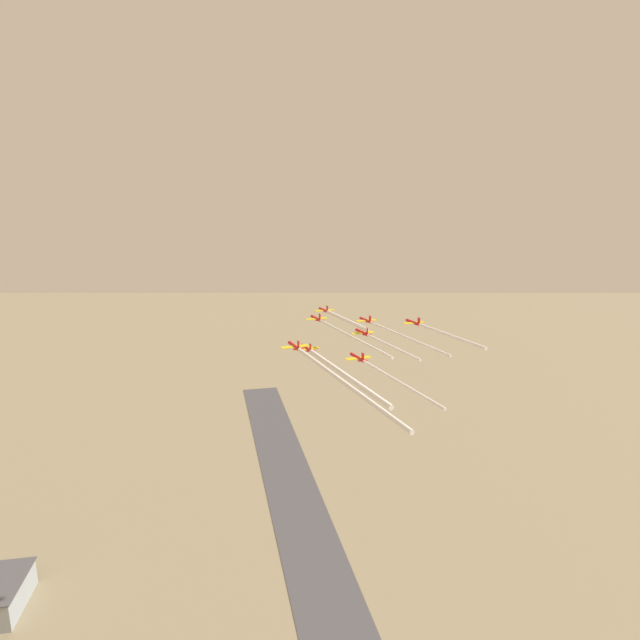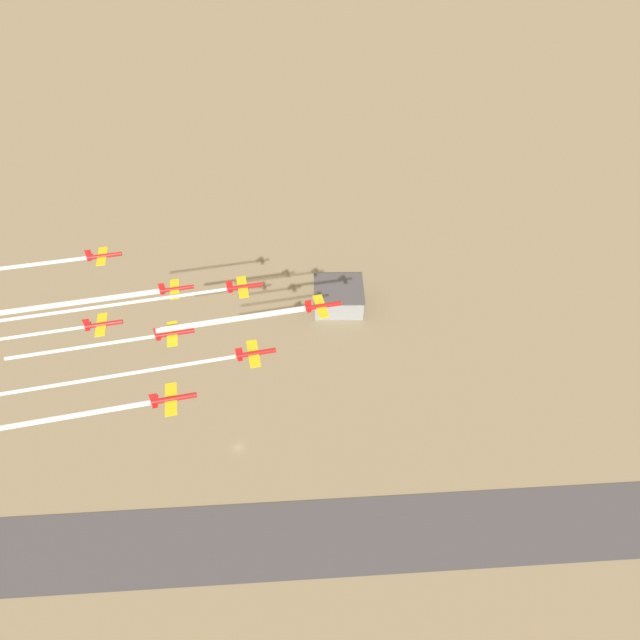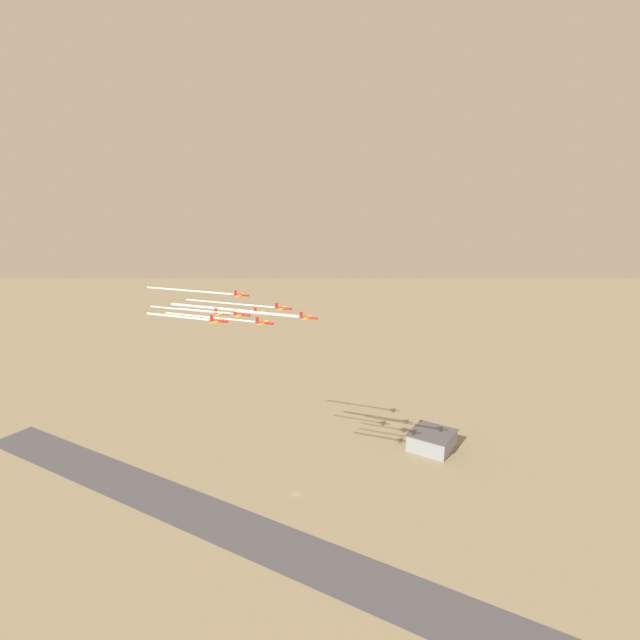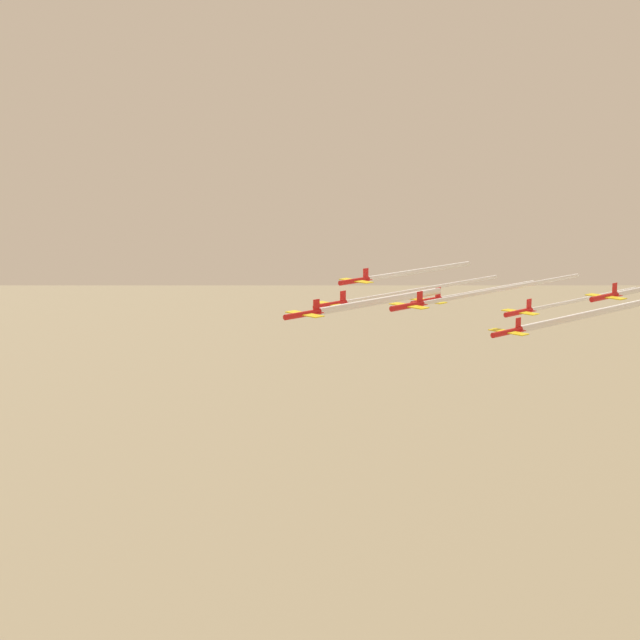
{
  "view_description": "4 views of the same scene",
  "coord_description": "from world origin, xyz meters",
  "views": [
    {
      "loc": [
        6.74,
        -142.62,
        153.52
      ],
      "look_at": [
        36.35,
        28.58,
        116.77
      ],
      "focal_mm": 28.0,
      "sensor_mm": 36.0,
      "label": 1
    },
    {
      "loc": [
        118.8,
        34.78,
        191.11
      ],
      "look_at": [
        43.71,
        35.28,
        119.1
      ],
      "focal_mm": 28.0,
      "sensor_mm": 36.0,
      "label": 2
    },
    {
      "loc": [
        205.58,
        149.01,
        170.0
      ],
      "look_at": [
        37.26,
        40.55,
        118.09
      ],
      "focal_mm": 28.0,
      "sensor_mm": 36.0,
      "label": 3
    },
    {
      "loc": [
        -135.78,
        142.84,
        156.21
      ],
      "look_at": [
        37.63,
        33.39,
        117.92
      ],
      "focal_mm": 70.0,
      "sensor_mm": 36.0,
      "label": 4
    }
  ],
  "objects": [
    {
      "name": "smoke_trail_2",
      "position": [
        56.98,
        -3.3,
        117.45
      ],
      "size": [
        10.07,
        43.88,
        0.74
      ],
      "rotation": [
        0.0,
        0.0,
        0.21
      ],
      "color": "white"
    },
    {
      "name": "smoke_trail_0",
      "position": [
        43.16,
        16.86,
        118.89
      ],
      "size": [
        7.73,
        30.71,
        1.24
      ],
      "rotation": [
        0.0,
        0.0,
        0.21
      ],
      "color": "white"
    },
    {
      "name": "smoke_trail_5",
      "position": [
        67.99,
        -10.26,
        119.08
      ],
      "size": [
        7.51,
        30.8,
        0.99
      ],
      "rotation": [
        0.0,
        0.0,
        0.21
      ],
      "color": "white"
    },
    {
      "name": "jet_7",
      "position": [
        39.96,
        -12.68,
        114.5
      ],
      "size": [
        7.72,
        8.0,
        2.68
      ],
      "rotation": [
        0.0,
        0.0,
        0.21
      ],
      "color": "red"
    },
    {
      "name": "smoke_trail_3",
      "position": [
        33.23,
        -25.71,
        114.1
      ],
      "size": [
        11.08,
        46.2,
        1.28
      ],
      "rotation": [
        0.0,
        0.0,
        0.21
      ],
      "color": "white"
    },
    {
      "name": "jet_1",
      "position": [
        33.34,
        18.25,
        119.57
      ],
      "size": [
        7.72,
        8.0,
        2.68
      ],
      "rotation": [
        0.0,
        0.0,
        0.21
      ],
      "color": "red"
    },
    {
      "name": "jet_6",
      "position": [
        21.76,
        -16.57,
        119.67
      ],
      "size": [
        7.72,
        8.0,
        2.68
      ],
      "rotation": [
        0.0,
        0.0,
        0.21
      ],
      "color": "red"
    },
    {
      "name": "smoke_trail_4",
      "position": [
        49.55,
        -13.01,
        117.37
      ],
      "size": [
        6.78,
        28.48,
        0.74
      ],
      "rotation": [
        0.0,
        0.0,
        0.21
      ],
      "color": "white"
    },
    {
      "name": "smoke_trail_1",
      "position": [
        39.01,
        -8.22,
        119.53
      ],
      "size": [
        10.5,
        45.94,
        0.73
      ],
      "rotation": [
        0.0,
        0.0,
        0.21
      ],
      "color": "white"
    },
    {
      "name": "jet_0",
      "position": [
        39.13,
        35.67,
        118.93
      ],
      "size": [
        7.72,
        8.0,
        2.68
      ],
      "rotation": [
        0.0,
        0.0,
        0.21
      ],
      "color": "red"
    },
    {
      "name": "jet_5",
      "position": [
        63.95,
        8.62,
        119.12
      ],
      "size": [
        7.72,
        8.0,
        2.68
      ],
      "rotation": [
        0.0,
        0.0,
        0.21
      ],
      "color": "red"
    },
    {
      "name": "jet_3",
      "position": [
        27.55,
        0.84,
        114.14
      ],
      "size": [
        7.72,
        8.0,
        2.68
      ],
      "rotation": [
        0.0,
        0.0,
        0.21
      ],
      "color": "red"
    },
    {
      "name": "jet_4",
      "position": [
        45.75,
        4.73,
        117.41
      ],
      "size": [
        7.72,
        8.0,
        2.68
      ],
      "rotation": [
        0.0,
        0.0,
        0.21
      ],
      "color": "red"
    },
    {
      "name": "smoke_trail_7",
      "position": [
        44.57,
        -34.26,
        114.46
      ],
      "size": [
        8.4,
        36.13,
        0.72
      ],
      "rotation": [
        0.0,
        0.0,
        0.21
      ],
      "color": "white"
    },
    {
      "name": "jet_2",
      "position": [
        51.54,
        22.15,
        117.49
      ],
      "size": [
        7.72,
        8.0,
        2.68
      ],
      "rotation": [
        0.0,
        0.0,
        0.21
      ],
      "color": "red"
    }
  ]
}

